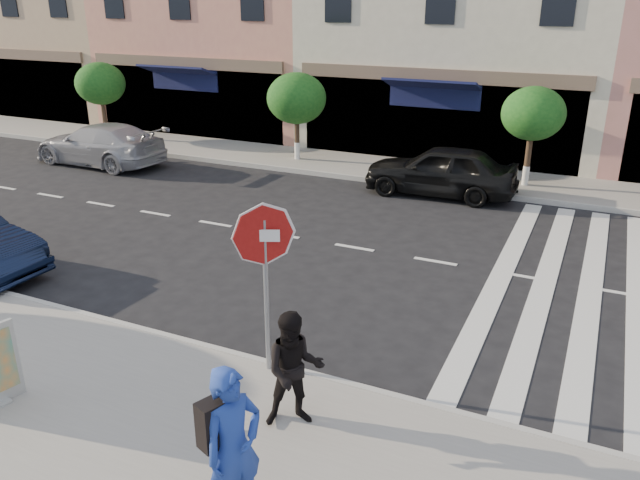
{
  "coord_description": "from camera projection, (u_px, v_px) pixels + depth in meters",
  "views": [
    {
      "loc": [
        5.14,
        -8.99,
        5.64
      ],
      "look_at": [
        0.55,
        0.86,
        1.4
      ],
      "focal_mm": 35.0,
      "sensor_mm": 36.0,
      "label": 1
    }
  ],
  "objects": [
    {
      "name": "ground",
      "position": [
        274.0,
        320.0,
        11.67
      ],
      "size": [
        120.0,
        120.0,
        0.0
      ],
      "primitive_type": "plane",
      "color": "black",
      "rests_on": "ground"
    },
    {
      "name": "sidewalk_near",
      "position": [
        141.0,
        436.0,
        8.48
      ],
      "size": [
        60.0,
        4.5,
        0.15
      ],
      "primitive_type": "cube",
      "color": "gray",
      "rests_on": "ground"
    },
    {
      "name": "sidewalk_far",
      "position": [
        433.0,
        175.0,
        20.93
      ],
      "size": [
        60.0,
        3.0,
        0.15
      ],
      "primitive_type": "cube",
      "color": "gray",
      "rests_on": "ground"
    },
    {
      "name": "building_centre",
      "position": [
        471.0,
        1.0,
        24.22
      ],
      "size": [
        11.0,
        9.0,
        11.0
      ],
      "primitive_type": "cube",
      "color": "beige",
      "rests_on": "ground"
    },
    {
      "name": "street_tree_wa",
      "position": [
        100.0,
        84.0,
        25.45
      ],
      "size": [
        2.0,
        2.0,
        3.05
      ],
      "color": "#473323",
      "rests_on": "sidewalk_far"
    },
    {
      "name": "street_tree_wb",
      "position": [
        297.0,
        99.0,
        21.91
      ],
      "size": [
        2.1,
        2.1,
        3.06
      ],
      "color": "#473323",
      "rests_on": "sidewalk_far"
    },
    {
      "name": "street_tree_c",
      "position": [
        533.0,
        114.0,
        18.75
      ],
      "size": [
        1.9,
        1.9,
        3.04
      ],
      "color": "#473323",
      "rests_on": "sidewalk_far"
    },
    {
      "name": "stop_sign",
      "position": [
        264.0,
        253.0,
        9.16
      ],
      "size": [
        0.9,
        0.41,
        2.76
      ],
      "rotation": [
        0.0,
        0.0,
        0.41
      ],
      "color": "gray",
      "rests_on": "sidewalk_near"
    },
    {
      "name": "photographer",
      "position": [
        233.0,
        448.0,
        6.68
      ],
      "size": [
        0.7,
        0.84,
        1.96
      ],
      "primitive_type": "imported",
      "rotation": [
        0.0,
        0.0,
        1.19
      ],
      "color": "#223D9C",
      "rests_on": "sidewalk_near"
    },
    {
      "name": "walker",
      "position": [
        294.0,
        370.0,
        8.34
      ],
      "size": [
        1.03,
        0.97,
        1.68
      ],
      "primitive_type": "imported",
      "rotation": [
        0.0,
        0.0,
        0.56
      ],
      "color": "black",
      "rests_on": "sidewalk_near"
    },
    {
      "name": "car_far_left",
      "position": [
        100.0,
        144.0,
        22.26
      ],
      "size": [
        5.16,
        2.26,
        1.47
      ],
      "primitive_type": "imported",
      "rotation": [
        0.0,
        0.0,
        -1.61
      ],
      "color": "#A0A0A5",
      "rests_on": "ground"
    },
    {
      "name": "car_far_mid",
      "position": [
        441.0,
        170.0,
        18.78
      ],
      "size": [
        4.59,
        1.97,
        1.54
      ],
      "primitive_type": "imported",
      "rotation": [
        0.0,
        0.0,
        -1.54
      ],
      "color": "black",
      "rests_on": "ground"
    }
  ]
}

